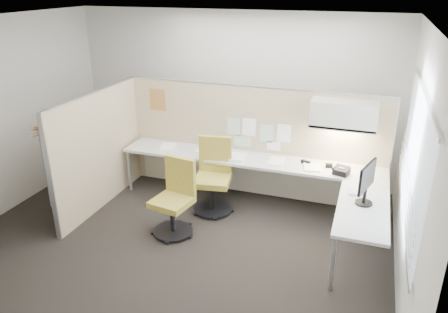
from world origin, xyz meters
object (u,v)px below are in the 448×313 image
at_px(monitor, 367,181).
at_px(phone, 341,171).
at_px(desk, 268,173).
at_px(chair_right, 213,178).
at_px(chair_left, 175,200).

distance_m(monitor, phone, 0.90).
bearing_deg(desk, chair_right, -161.72).
bearing_deg(phone, chair_right, -154.85).
relative_size(desk, chair_right, 3.67).
relative_size(chair_right, monitor, 2.09).
xyz_separation_m(chair_left, chair_right, (0.27, 0.76, 0.03)).
distance_m(desk, monitor, 1.64).
relative_size(desk, chair_left, 3.89).
height_order(desk, monitor, monitor).
xyz_separation_m(desk, chair_left, (-1.04, -1.02, -0.12)).
xyz_separation_m(desk, phone, (1.03, 0.00, 0.18)).
bearing_deg(monitor, phone, 39.96).
height_order(chair_right, monitor, monitor).
height_order(chair_left, monitor, monitor).
bearing_deg(monitor, chair_left, 112.01).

